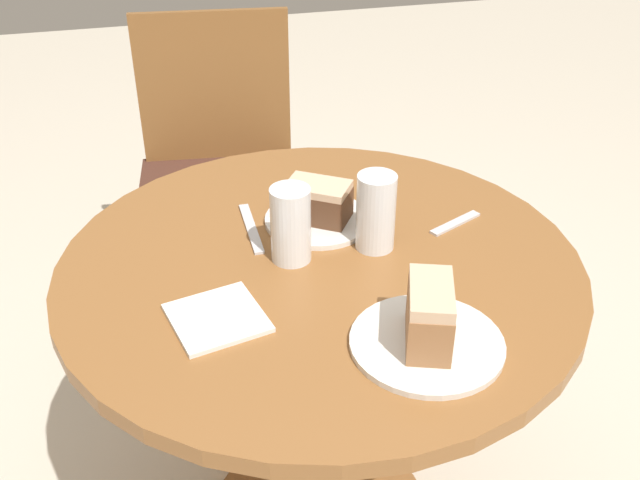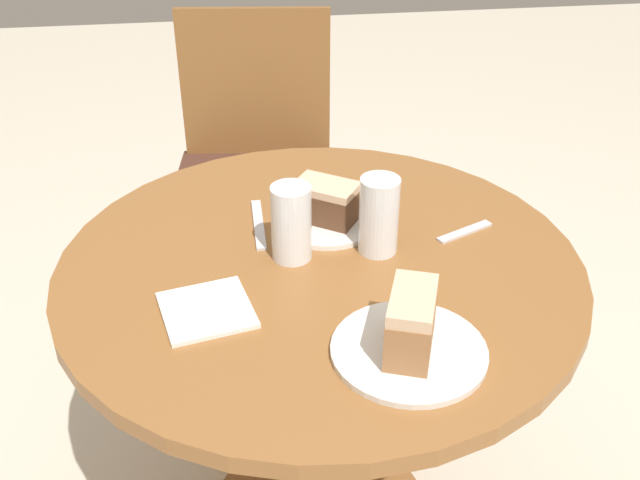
# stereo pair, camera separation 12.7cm
# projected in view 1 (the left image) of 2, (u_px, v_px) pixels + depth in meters

# --- Properties ---
(table) EXTENTS (0.91, 0.91, 0.70)m
(table) POSITION_uv_depth(u_px,v_px,m) (320.00, 336.00, 1.39)
(table) COLOR brown
(table) RESTS_ON ground_plane
(chair) EXTENTS (0.51, 0.52, 0.87)m
(chair) POSITION_uv_depth(u_px,v_px,m) (220.00, 171.00, 2.12)
(chair) COLOR brown
(chair) RESTS_ON ground_plane
(plate_near) EXTENTS (0.20, 0.20, 0.01)m
(plate_near) POSITION_uv_depth(u_px,v_px,m) (318.00, 220.00, 1.40)
(plate_near) COLOR silver
(plate_near) RESTS_ON table
(plate_far) EXTENTS (0.23, 0.23, 0.01)m
(plate_far) POSITION_uv_depth(u_px,v_px,m) (427.00, 343.00, 1.10)
(plate_far) COLOR silver
(plate_far) RESTS_ON table
(cake_slice_near) EXTENTS (0.14, 0.13, 0.07)m
(cake_slice_near) POSITION_uv_depth(u_px,v_px,m) (318.00, 201.00, 1.38)
(cake_slice_near) COLOR brown
(cake_slice_near) RESTS_ON plate_near
(cake_slice_far) EXTENTS (0.10, 0.13, 0.10)m
(cake_slice_far) POSITION_uv_depth(u_px,v_px,m) (430.00, 315.00, 1.07)
(cake_slice_far) COLOR #9E6B42
(cake_slice_far) RESTS_ON plate_far
(glass_lemonade) EXTENTS (0.07, 0.07, 0.14)m
(glass_lemonade) POSITION_uv_depth(u_px,v_px,m) (291.00, 228.00, 1.27)
(glass_lemonade) COLOR beige
(glass_lemonade) RESTS_ON table
(glass_water) EXTENTS (0.07, 0.07, 0.14)m
(glass_water) POSITION_uv_depth(u_px,v_px,m) (376.00, 216.00, 1.30)
(glass_water) COLOR silver
(glass_water) RESTS_ON table
(napkin_stack) EXTENTS (0.16, 0.16, 0.01)m
(napkin_stack) POSITION_uv_depth(u_px,v_px,m) (217.00, 318.00, 1.15)
(napkin_stack) COLOR white
(napkin_stack) RESTS_ON table
(fork) EXTENTS (0.02, 0.18, 0.00)m
(fork) POSITION_uv_depth(u_px,v_px,m) (251.00, 228.00, 1.38)
(fork) COLOR silver
(fork) RESTS_ON table
(spoon) EXTENTS (0.12, 0.07, 0.00)m
(spoon) POSITION_uv_depth(u_px,v_px,m) (455.00, 223.00, 1.39)
(spoon) COLOR silver
(spoon) RESTS_ON table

